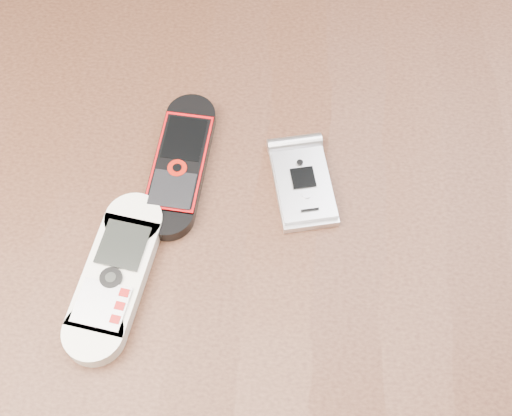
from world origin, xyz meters
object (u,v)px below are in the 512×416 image
at_px(nokia_black_red, 180,164).
at_px(motorola_razr, 303,184).
at_px(nokia_white, 115,275).
at_px(table, 251,264).

relative_size(nokia_black_red, motorola_razr, 1.56).
distance_m(nokia_white, nokia_black_red, 0.11).
bearing_deg(nokia_white, motorola_razr, 42.46).
bearing_deg(nokia_black_red, motorola_razr, -2.07).
relative_size(table, nokia_black_red, 8.47).
bearing_deg(motorola_razr, nokia_white, -159.54).
distance_m(nokia_black_red, motorola_razr, 0.11).
bearing_deg(nokia_white, nokia_black_red, 79.52).
height_order(nokia_white, nokia_black_red, nokia_white).
bearing_deg(nokia_black_red, table, -27.71).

